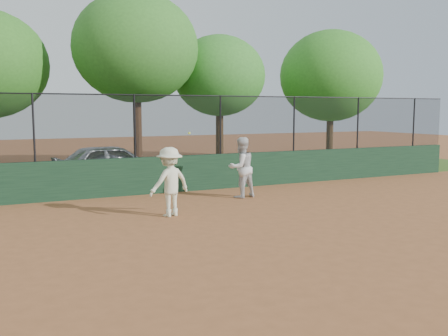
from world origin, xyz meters
name	(u,v)px	position (x,y,z in m)	size (l,w,h in m)	color
ground	(235,235)	(0.00, 0.00, 0.00)	(80.00, 80.00, 0.00)	#985831
back_wall	(151,175)	(0.00, 6.00, 0.60)	(26.00, 0.20, 1.20)	#193821
grass_strip	(109,173)	(0.00, 12.00, 0.00)	(36.00, 12.00, 0.01)	#2F4C18
parked_car	(113,164)	(-0.57, 8.84, 0.74)	(1.74, 4.33, 1.47)	#A1A4AA
player_second	(241,167)	(2.32, 4.12, 0.94)	(0.91, 0.71, 1.87)	silver
player_main	(170,182)	(-0.61, 2.48, 0.89)	(1.28, 0.94, 2.16)	beige
fence_assembly	(149,125)	(-0.03, 6.00, 2.24)	(26.00, 0.06, 2.00)	black
tree_2	(136,48)	(1.13, 11.38, 5.29)	(5.33, 4.84, 7.60)	#472B19
tree_3	(220,76)	(5.25, 11.89, 4.28)	(4.36, 3.96, 6.18)	#422B16
tree_4	(331,76)	(11.20, 11.23, 4.40)	(5.31, 4.82, 6.70)	#432D18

